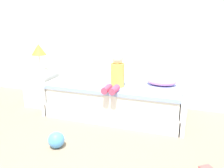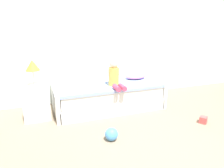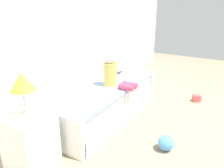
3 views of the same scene
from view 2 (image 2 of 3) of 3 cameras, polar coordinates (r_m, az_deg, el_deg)
ground_plane at (r=2.89m, az=16.79°, el=-19.84°), size 9.20×9.20×0.00m
wall_rear at (r=4.66m, az=-1.26°, el=13.79°), size 7.20×0.10×2.90m
bed at (r=4.27m, az=-1.14°, el=-3.00°), size 2.11×1.00×0.50m
nightstand at (r=4.01m, az=-19.56°, el=-4.54°), size 0.44×0.44×0.60m
table_lamp at (r=3.84m, az=-20.47°, el=4.37°), size 0.24×0.24×0.45m
child_figure at (r=3.95m, az=0.71°, el=2.32°), size 0.20×0.51×0.50m
pillow at (r=4.51m, az=6.34°, el=2.20°), size 0.44×0.30×0.13m
toy_ball at (r=3.18m, az=-0.14°, el=-13.26°), size 0.19×0.19×0.19m
toy_block at (r=4.00m, az=23.22°, el=-8.80°), size 0.16×0.16×0.12m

